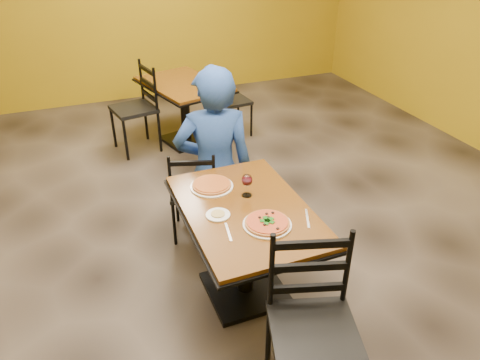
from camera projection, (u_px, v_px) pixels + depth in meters
name	position (u px, v px, depth m)	size (l,w,h in m)	color
floor	(223.00, 251.00, 3.81)	(7.00, 8.00, 0.01)	black
table_main	(246.00, 231.00, 3.12)	(0.83, 1.23, 0.75)	brown
table_second	(184.00, 99.00, 5.39)	(1.05, 1.31, 0.75)	brown
chair_main_near	(314.00, 333.00, 2.42)	(0.46, 0.46, 1.02)	black
chair_main_far	(194.00, 191.00, 3.84)	(0.38, 0.38, 0.84)	black
chair_second_left	(134.00, 109.00, 5.22)	(0.46, 0.46, 1.01)	black
chair_second_right	(232.00, 101.00, 5.64)	(0.40, 0.40, 0.88)	black
diner	(214.00, 148.00, 3.87)	(0.69, 0.45, 1.44)	navy
plate_main	(267.00, 225.00, 2.86)	(0.31, 0.31, 0.01)	white
pizza_main	(267.00, 222.00, 2.85)	(0.28, 0.28, 0.02)	maroon
plate_far	(212.00, 186.00, 3.26)	(0.31, 0.31, 0.01)	white
pizza_far	(212.00, 184.00, 3.25)	(0.28, 0.28, 0.02)	orange
side_plate	(218.00, 215.00, 2.95)	(0.16, 0.16, 0.01)	white
dip	(218.00, 214.00, 2.94)	(0.09, 0.09, 0.01)	tan
wine_glass	(247.00, 184.00, 3.12)	(0.08, 0.08, 0.18)	white
fork	(228.00, 232.00, 2.80)	(0.01, 0.19, 0.00)	silver
knife	(307.00, 218.00, 2.92)	(0.01, 0.21, 0.00)	silver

